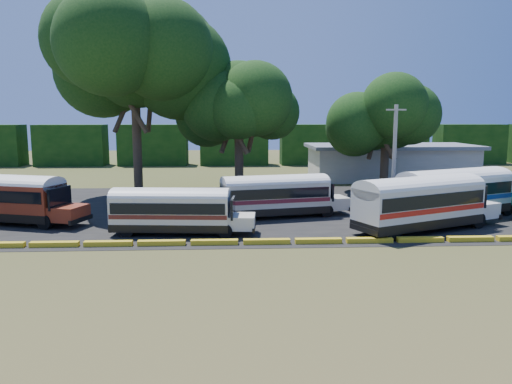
{
  "coord_description": "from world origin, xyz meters",
  "views": [
    {
      "loc": [
        -0.53,
        -26.85,
        7.34
      ],
      "look_at": [
        1.14,
        6.0,
        2.28
      ],
      "focal_mm": 35.0,
      "sensor_mm": 36.0,
      "label": 1
    }
  ],
  "objects_px": {
    "bus_white_red": "(422,200)",
    "bus_cream_west": "(174,208)",
    "tree_west": "(134,51)",
    "bus_red": "(6,196)"
  },
  "relations": [
    {
      "from": "bus_white_red",
      "to": "bus_cream_west",
      "type": "bearing_deg",
      "value": 156.03
    },
    {
      "from": "bus_cream_west",
      "to": "tree_west",
      "type": "xyz_separation_m",
      "value": [
        -4.88,
        14.86,
        11.26
      ]
    },
    {
      "from": "bus_white_red",
      "to": "tree_west",
      "type": "height_order",
      "value": "tree_west"
    },
    {
      "from": "bus_cream_west",
      "to": "bus_red",
      "type": "bearing_deg",
      "value": 166.84
    },
    {
      "from": "bus_cream_west",
      "to": "tree_west",
      "type": "distance_m",
      "value": 19.27
    },
    {
      "from": "bus_red",
      "to": "tree_west",
      "type": "relative_size",
      "value": 0.59
    },
    {
      "from": "bus_cream_west",
      "to": "tree_west",
      "type": "relative_size",
      "value": 0.5
    },
    {
      "from": "tree_west",
      "to": "bus_white_red",
      "type": "bearing_deg",
      "value": -35.81
    },
    {
      "from": "bus_red",
      "to": "bus_white_red",
      "type": "height_order",
      "value": "bus_white_red"
    },
    {
      "from": "tree_west",
      "to": "bus_cream_west",
      "type": "bearing_deg",
      "value": -71.84
    }
  ]
}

